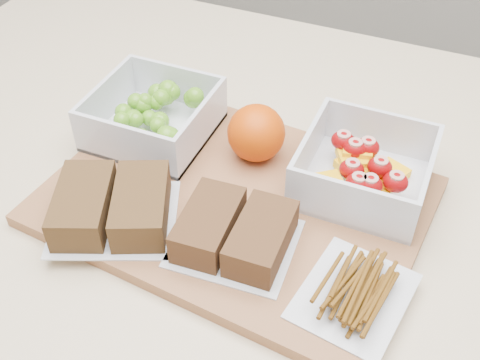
{
  "coord_description": "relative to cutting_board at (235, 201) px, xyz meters",
  "views": [
    {
      "loc": [
        0.18,
        -0.45,
        1.4
      ],
      "look_at": [
        -0.02,
        0.02,
        0.93
      ],
      "focal_mm": 45.0,
      "sensor_mm": 36.0,
      "label": 1
    }
  ],
  "objects": [
    {
      "name": "sandwich_bag_center",
      "position": [
        0.03,
        -0.07,
        0.03
      ],
      "size": [
        0.13,
        0.12,
        0.04
      ],
      "color": "silver",
      "rests_on": "cutting_board"
    },
    {
      "name": "grape_container",
      "position": [
        -0.14,
        0.07,
        0.03
      ],
      "size": [
        0.14,
        0.14,
        0.06
      ],
      "color": "silver",
      "rests_on": "cutting_board"
    },
    {
      "name": "fruit_container",
      "position": [
        0.13,
        0.07,
        0.03
      ],
      "size": [
        0.14,
        0.14,
        0.06
      ],
      "color": "silver",
      "rests_on": "cutting_board"
    },
    {
      "name": "sandwich_bag_left",
      "position": [
        -0.11,
        -0.08,
        0.03
      ],
      "size": [
        0.17,
        0.16,
        0.04
      ],
      "color": "silver",
      "rests_on": "cutting_board"
    },
    {
      "name": "orange",
      "position": [
        -0.0,
        0.08,
        0.04
      ],
      "size": [
        0.07,
        0.07,
        0.07
      ],
      "primitive_type": "sphere",
      "color": "#D74705",
      "rests_on": "cutting_board"
    },
    {
      "name": "cutting_board",
      "position": [
        0.0,
        0.0,
        0.0
      ],
      "size": [
        0.45,
        0.34,
        0.02
      ],
      "primitive_type": "cube",
      "rotation": [
        0.0,
        0.0,
        -0.1
      ],
      "color": "#99643F",
      "rests_on": "counter"
    },
    {
      "name": "pretzel_bag",
      "position": [
        0.16,
        -0.08,
        0.02
      ],
      "size": [
        0.12,
        0.13,
        0.03
      ],
      "color": "silver",
      "rests_on": "cutting_board"
    }
  ]
}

